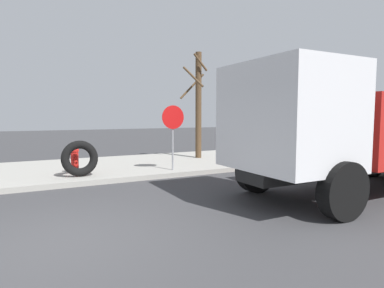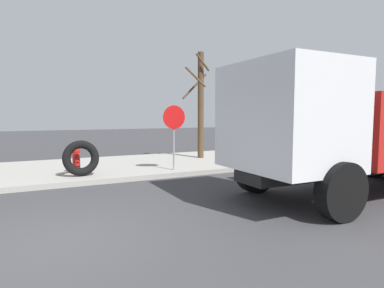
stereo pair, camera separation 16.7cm
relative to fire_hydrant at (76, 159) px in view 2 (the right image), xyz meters
name	(u,v)px [view 2 (the right image)]	position (x,y,z in m)	size (l,w,h in m)	color
ground_plane	(56,244)	(-0.96, -5.30, -0.60)	(80.00, 80.00, 0.00)	#38383A
sidewalk_curb	(41,172)	(-0.96, 1.20, -0.52)	(36.00, 5.00, 0.15)	#99968E
fire_hydrant	(76,159)	(0.00, 0.00, 0.00)	(0.26, 0.59, 0.84)	red
loose_tire	(81,158)	(0.07, -0.55, 0.08)	(1.04, 1.04, 0.24)	black
stop_sign	(174,125)	(2.93, -0.81, 1.01)	(0.76, 0.08, 2.10)	gray
dump_truck_red	(359,129)	(5.89, -5.24, 1.01)	(7.00, 2.81, 3.00)	red
bare_tree	(200,103)	(5.15, 1.56, 1.84)	(1.24, 1.27, 4.37)	#4C3823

